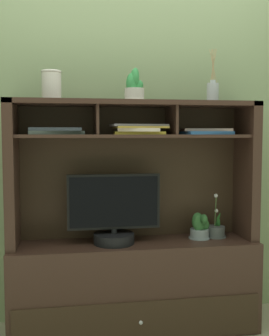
{
  "coord_description": "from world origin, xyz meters",
  "views": [
    {
      "loc": [
        -0.43,
        -2.57,
        1.26
      ],
      "look_at": [
        0.0,
        0.0,
        1.05
      ],
      "focal_mm": 44.13,
      "sensor_mm": 36.0,
      "label": 1
    }
  ],
  "objects_px": {
    "potted_fern": "(200,227)",
    "magazine_stack_centre": "(56,131)",
    "media_console": "(134,262)",
    "magazine_stack_right": "(206,132)",
    "tv_monitor": "(114,216)",
    "ceramic_vase": "(52,85)",
    "magazine_stack_left": "(139,129)",
    "diffuser_bottle": "(213,92)",
    "potted_orchid": "(215,231)",
    "potted_succulent": "(134,87)"
  },
  "relations": [
    {
      "from": "media_console",
      "to": "potted_succulent",
      "type": "relative_size",
      "value": 7.42
    },
    {
      "from": "diffuser_bottle",
      "to": "ceramic_vase",
      "type": "relative_size",
      "value": 1.9
    },
    {
      "from": "media_console",
      "to": "magazine_stack_left",
      "type": "bearing_deg",
      "value": -61.5
    },
    {
      "from": "magazine_stack_left",
      "to": "magazine_stack_centre",
      "type": "relative_size",
      "value": 1.04
    },
    {
      "from": "tv_monitor",
      "to": "magazine_stack_right",
      "type": "bearing_deg",
      "value": 0.1
    },
    {
      "from": "tv_monitor",
      "to": "potted_fern",
      "type": "xyz_separation_m",
      "value": [
        0.57,
        0.04,
        -0.1
      ]
    },
    {
      "from": "tv_monitor",
      "to": "magazine_stack_right",
      "type": "relative_size",
      "value": 1.8
    },
    {
      "from": "potted_orchid",
      "to": "magazine_stack_right",
      "type": "bearing_deg",
      "value": -147.62
    },
    {
      "from": "potted_orchid",
      "to": "ceramic_vase",
      "type": "distance_m",
      "value": 1.42
    },
    {
      "from": "magazine_stack_left",
      "to": "magazine_stack_centre",
      "type": "distance_m",
      "value": 0.51
    },
    {
      "from": "media_console",
      "to": "potted_orchid",
      "type": "relative_size",
      "value": 5.33
    },
    {
      "from": "media_console",
      "to": "ceramic_vase",
      "type": "relative_size",
      "value": 8.84
    },
    {
      "from": "magazine_stack_centre",
      "to": "magazine_stack_right",
      "type": "xyz_separation_m",
      "value": [
        0.95,
        -0.01,
        -0.0
      ]
    },
    {
      "from": "diffuser_bottle",
      "to": "ceramic_vase",
      "type": "height_order",
      "value": "diffuser_bottle"
    },
    {
      "from": "ceramic_vase",
      "to": "diffuser_bottle",
      "type": "bearing_deg",
      "value": -0.53
    },
    {
      "from": "potted_fern",
      "to": "ceramic_vase",
      "type": "relative_size",
      "value": 0.98
    },
    {
      "from": "tv_monitor",
      "to": "potted_orchid",
      "type": "height_order",
      "value": "tv_monitor"
    },
    {
      "from": "magazine_stack_left",
      "to": "ceramic_vase",
      "type": "relative_size",
      "value": 2.03
    },
    {
      "from": "magazine_stack_right",
      "to": "diffuser_bottle",
      "type": "distance_m",
      "value": 0.26
    },
    {
      "from": "media_console",
      "to": "potted_succulent",
      "type": "height_order",
      "value": "potted_succulent"
    },
    {
      "from": "media_console",
      "to": "magazine_stack_right",
      "type": "height_order",
      "value": "media_console"
    },
    {
      "from": "media_console",
      "to": "tv_monitor",
      "type": "bearing_deg",
      "value": -162.94
    },
    {
      "from": "magazine_stack_centre",
      "to": "ceramic_vase",
      "type": "height_order",
      "value": "ceramic_vase"
    },
    {
      "from": "ceramic_vase",
      "to": "magazine_stack_left",
      "type": "bearing_deg",
      "value": -3.89
    },
    {
      "from": "media_console",
      "to": "potted_orchid",
      "type": "bearing_deg",
      "value": 1.89
    },
    {
      "from": "tv_monitor",
      "to": "diffuser_bottle",
      "type": "distance_m",
      "value": 1.01
    },
    {
      "from": "magazine_stack_right",
      "to": "ceramic_vase",
      "type": "bearing_deg",
      "value": 177.92
    },
    {
      "from": "potted_orchid",
      "to": "potted_fern",
      "type": "relative_size",
      "value": 1.7
    },
    {
      "from": "tv_monitor",
      "to": "potted_orchid",
      "type": "bearing_deg",
      "value": 4.99
    },
    {
      "from": "media_console",
      "to": "magazine_stack_centre",
      "type": "xyz_separation_m",
      "value": [
        -0.49,
        -0.04,
        0.84
      ]
    },
    {
      "from": "diffuser_bottle",
      "to": "ceramic_vase",
      "type": "distance_m",
      "value": 1.02
    },
    {
      "from": "media_console",
      "to": "diffuser_bottle",
      "type": "relative_size",
      "value": 4.65
    },
    {
      "from": "magazine_stack_centre",
      "to": "ceramic_vase",
      "type": "relative_size",
      "value": 1.95
    },
    {
      "from": "potted_orchid",
      "to": "magazine_stack_right",
      "type": "xyz_separation_m",
      "value": [
        -0.09,
        -0.06,
        0.66
      ]
    },
    {
      "from": "media_console",
      "to": "potted_orchid",
      "type": "xyz_separation_m",
      "value": [
        0.55,
        0.02,
        0.18
      ]
    },
    {
      "from": "diffuser_bottle",
      "to": "ceramic_vase",
      "type": "xyz_separation_m",
      "value": [
        -1.02,
        0.01,
        0.02
      ]
    },
    {
      "from": "magazine_stack_left",
      "to": "potted_orchid",
      "type": "bearing_deg",
      "value": 6.47
    },
    {
      "from": "potted_fern",
      "to": "ceramic_vase",
      "type": "distance_m",
      "value": 1.31
    },
    {
      "from": "media_console",
      "to": "tv_monitor",
      "type": "xyz_separation_m",
      "value": [
        -0.14,
        -0.04,
        0.32
      ]
    },
    {
      "from": "ceramic_vase",
      "to": "tv_monitor",
      "type": "bearing_deg",
      "value": -5.56
    },
    {
      "from": "media_console",
      "to": "potted_fern",
      "type": "relative_size",
      "value": 9.04
    },
    {
      "from": "magazine_stack_left",
      "to": "magazine_stack_centre",
      "type": "height_order",
      "value": "magazine_stack_left"
    },
    {
      "from": "potted_succulent",
      "to": "magazine_stack_right",
      "type": "bearing_deg",
      "value": -4.98
    },
    {
      "from": "media_console",
      "to": "magazine_stack_right",
      "type": "distance_m",
      "value": 0.96
    },
    {
      "from": "tv_monitor",
      "to": "magazine_stack_right",
      "type": "height_order",
      "value": "magazine_stack_right"
    },
    {
      "from": "magazine_stack_left",
      "to": "potted_succulent",
      "type": "xyz_separation_m",
      "value": [
        -0.02,
        0.04,
        0.26
      ]
    },
    {
      "from": "potted_fern",
      "to": "magazine_stack_right",
      "type": "distance_m",
      "value": 0.62
    },
    {
      "from": "potted_fern",
      "to": "magazine_stack_centre",
      "type": "height_order",
      "value": "magazine_stack_centre"
    },
    {
      "from": "magazine_stack_centre",
      "to": "potted_succulent",
      "type": "bearing_deg",
      "value": 4.08
    },
    {
      "from": "tv_monitor",
      "to": "ceramic_vase",
      "type": "distance_m",
      "value": 0.89
    }
  ]
}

